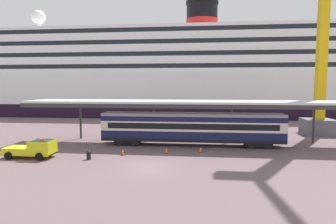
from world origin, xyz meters
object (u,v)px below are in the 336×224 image
traffic_cone_far (166,150)px  service_truck (34,148)px  traffic_cone_near (123,152)px  dockside_crane (328,3)px  cruise_ship (211,76)px  traffic_cone_mid (201,149)px  quay_bollard (89,155)px  train_carriage (191,127)px

traffic_cone_far → service_truck: bearing=-165.4°
traffic_cone_near → dockside_crane: bearing=30.6°
cruise_ship → service_truck: 54.89m
traffic_cone_near → traffic_cone_mid: 8.71m
service_truck → quay_bollard: bearing=-0.6°
train_carriage → dockside_crane: (19.77, 10.12, 17.43)m
traffic_cone_mid → quay_bollard: 12.22m
traffic_cone_far → cruise_ship: bearing=81.7°
dockside_crane → quay_bollard: bearing=-148.9°
service_truck → traffic_cone_mid: (17.35, 4.28, -0.65)m
traffic_cone_far → dockside_crane: dockside_crane is taller
cruise_ship → quay_bollard: size_ratio=179.50×
traffic_cone_near → traffic_cone_far: size_ratio=1.19×
service_truck → quay_bollard: size_ratio=5.43×
cruise_ship → traffic_cone_far: size_ratio=272.84×
traffic_cone_near → traffic_cone_mid: bearing=14.8°
cruise_ship → service_truck: size_ratio=33.09×
service_truck → train_carriage: bearing=26.1°
cruise_ship → service_truck: (-20.32, -50.18, -9.06)m
traffic_cone_near → dockside_crane: 36.90m
quay_bollard → cruise_ship: bearing=74.0°
traffic_cone_mid → traffic_cone_far: traffic_cone_mid is taller
service_truck → traffic_cone_far: service_truck is taller
service_truck → dockside_crane: dockside_crane is taller
service_truck → quay_bollard: (5.93, -0.06, -0.47)m
traffic_cone_far → quay_bollard: (-7.61, -3.58, 0.21)m
traffic_cone_mid → dockside_crane: 30.20m
traffic_cone_near → quay_bollard: (-3.00, -2.12, 0.15)m
traffic_cone_far → quay_bollard: quay_bollard is taller
dockside_crane → cruise_ship: bearing=116.0°
traffic_cone_near → traffic_cone_mid: size_ratio=1.09×
traffic_cone_mid → quay_bollard: size_ratio=0.72×
cruise_ship → train_carriage: 43.15m
train_carriage → traffic_cone_mid: train_carriage is taller
train_carriage → traffic_cone_mid: bearing=-72.4°
traffic_cone_far → dockside_crane: bearing=32.9°
traffic_cone_mid → quay_bollard: bearing=-159.2°
traffic_cone_mid → quay_bollard: (-11.42, -4.34, 0.18)m
service_truck → traffic_cone_mid: 17.88m
traffic_cone_near → traffic_cone_far: 4.83m
train_carriage → quay_bollard: bearing=-142.1°
quay_bollard → traffic_cone_mid: bearing=20.8°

